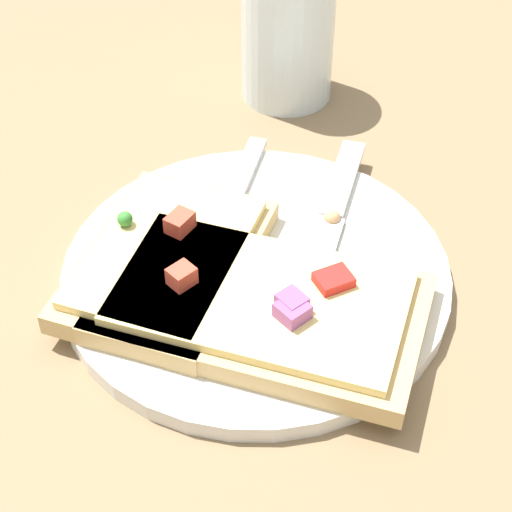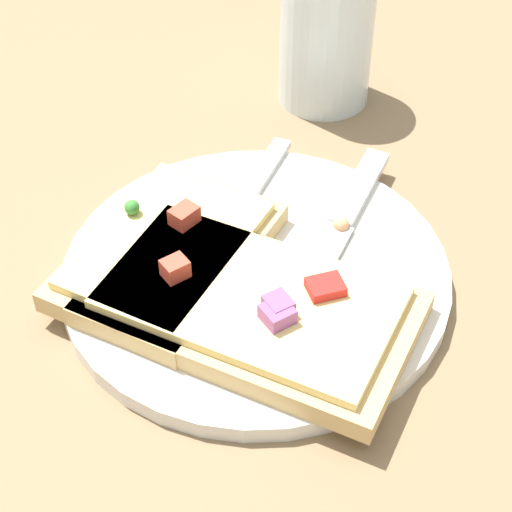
{
  "view_description": "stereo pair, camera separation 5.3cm",
  "coord_description": "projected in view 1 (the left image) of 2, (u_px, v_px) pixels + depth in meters",
  "views": [
    {
      "loc": [
        0.38,
        0.04,
        0.39
      ],
      "look_at": [
        0.0,
        0.0,
        0.02
      ],
      "focal_mm": 60.0,
      "sensor_mm": 36.0,
      "label": 1
    },
    {
      "loc": [
        0.37,
        0.09,
        0.39
      ],
      "look_at": [
        0.0,
        0.0,
        0.02
      ],
      "focal_mm": 60.0,
      "sensor_mm": 36.0,
      "label": 2
    }
  ],
  "objects": [
    {
      "name": "ground_plane",
      "position": [
        256.0,
        281.0,
        0.54
      ],
      "size": [
        4.0,
        4.0,
        0.0
      ],
      "primitive_type": "plane",
      "color": "#7F6647"
    },
    {
      "name": "plate",
      "position": [
        256.0,
        274.0,
        0.54
      ],
      "size": [
        0.24,
        0.24,
        0.01
      ],
      "color": "silver",
      "rests_on": "ground"
    },
    {
      "name": "fork",
      "position": [
        212.0,
        248.0,
        0.54
      ],
      "size": [
        0.21,
        0.05,
        0.01
      ],
      "rotation": [
        0.0,
        0.0,
        6.14
      ],
      "color": "silver",
      "rests_on": "plate"
    },
    {
      "name": "knife",
      "position": [
        327.0,
        227.0,
        0.56
      ],
      "size": [
        0.22,
        0.05,
        0.01
      ],
      "rotation": [
        0.0,
        0.0,
        6.12
      ],
      "color": "silver",
      "rests_on": "plate"
    },
    {
      "name": "pizza_slice_main",
      "position": [
        261.0,
        305.0,
        0.5
      ],
      "size": [
        0.14,
        0.21,
        0.03
      ],
      "rotation": [
        0.0,
        0.0,
        4.51
      ],
      "color": "tan",
      "rests_on": "plate"
    },
    {
      "name": "pizza_slice_corner",
      "position": [
        167.0,
        261.0,
        0.52
      ],
      "size": [
        0.16,
        0.13,
        0.03
      ],
      "rotation": [
        0.0,
        0.0,
        6.05
      ],
      "color": "tan",
      "rests_on": "plate"
    },
    {
      "name": "crumb_scatter",
      "position": [
        322.0,
        232.0,
        0.55
      ],
      "size": [
        0.07,
        0.04,
        0.01
      ],
      "color": "tan",
      "rests_on": "plate"
    },
    {
      "name": "drinking_glass",
      "position": [
        284.0,
        35.0,
        0.66
      ],
      "size": [
        0.07,
        0.07,
        0.1
      ],
      "color": "silver",
      "rests_on": "ground"
    }
  ]
}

